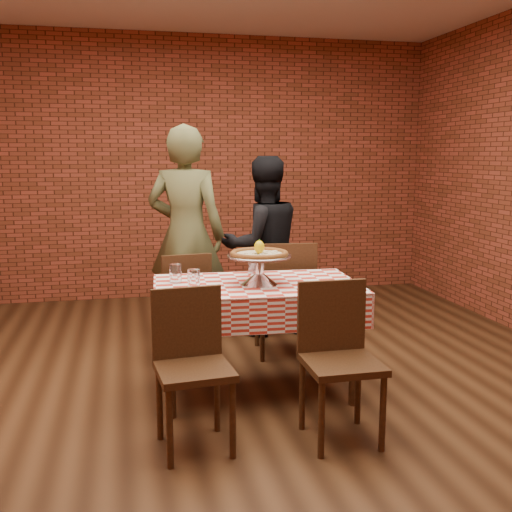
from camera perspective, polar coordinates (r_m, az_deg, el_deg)
name	(u,v)px	position (r m, az deg, el deg)	size (l,w,h in m)	color
ground	(242,396)	(4.10, -1.35, -13.27)	(6.00, 6.00, 0.00)	black
back_wall	(190,168)	(6.74, -6.36, 8.38)	(5.50, 5.50, 0.00)	brown
table	(256,339)	(4.04, 0.03, -7.94)	(1.33, 0.80, 0.75)	#402613
tablecloth	(256,300)	(3.97, 0.03, -4.24)	(1.36, 0.83, 0.23)	red
pizza_stand	(259,270)	(3.89, 0.32, -1.34)	(0.43, 0.43, 0.19)	silver
pizza	(259,255)	(3.87, 0.32, 0.13)	(0.38, 0.38, 0.03)	beige
lemon	(259,247)	(3.87, 0.32, 0.86)	(0.07, 0.07, 0.09)	yellow
water_glass_left	(194,279)	(3.78, -6.00, -2.22)	(0.08, 0.08, 0.13)	white
water_glass_right	(176,273)	(3.98, -7.74, -1.67)	(0.08, 0.08, 0.13)	white
side_plate	(324,284)	(3.92, 6.56, -2.66)	(0.15, 0.15, 0.01)	white
sweetener_packet_a	(343,287)	(3.86, 8.36, -2.94)	(0.05, 0.04, 0.01)	white
sweetener_packet_b	(351,283)	(3.97, 9.07, -2.62)	(0.05, 0.04, 0.01)	white
condiment_caddy	(256,263)	(4.22, 0.01, -0.72)	(0.11, 0.09, 0.15)	silver
chair_near_left	(194,373)	(3.28, -5.96, -11.11)	(0.39, 0.39, 0.87)	#402613
chair_near_right	(342,365)	(3.39, 8.25, -10.32)	(0.41, 0.41, 0.89)	#402613
chair_far_left	(183,305)	(4.73, -7.06, -4.67)	(0.38, 0.38, 0.86)	#402613
chair_far_right	(284,297)	(4.80, 2.67, -3.95)	(0.45, 0.45, 0.93)	#402613
diner_olive	(186,235)	(5.10, -6.73, 2.04)	(0.67, 0.44, 1.85)	brown
diner_black	(263,246)	(5.29, 0.67, 0.96)	(0.77, 0.60, 1.59)	black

